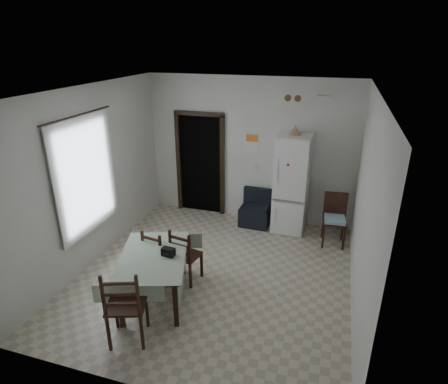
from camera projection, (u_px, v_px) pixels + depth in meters
ground at (215, 274)px, 6.06m from camera, size 4.50×4.50×0.00m
ceiling at (213, 91)px, 4.95m from camera, size 4.20×4.50×0.02m
wall_back at (250, 151)px, 7.49m from camera, size 4.20×0.02×2.90m
wall_front at (139, 279)px, 3.51m from camera, size 4.20×0.02×2.90m
wall_left at (91, 177)px, 6.07m from camera, size 0.02×4.50×2.90m
wall_right at (365, 210)px, 4.93m from camera, size 0.02×4.50×2.90m
doorway at (204, 162)px, 8.10m from camera, size 1.06×0.52×2.22m
window_recess at (80, 175)px, 5.87m from camera, size 0.10×1.20×1.60m
curtain at (86, 176)px, 5.84m from camera, size 0.02×1.45×1.85m
curtain_rod at (78, 115)px, 5.47m from camera, size 0.02×1.60×0.02m
calendar at (252, 143)px, 7.40m from camera, size 0.28×0.02×0.40m
calendar_image at (252, 138)px, 7.36m from camera, size 0.24×0.01×0.14m
light_switch at (256, 168)px, 7.57m from camera, size 0.08×0.02×0.12m
vent_left at (288, 98)px, 6.88m from camera, size 0.12×0.03×0.12m
vent_right at (298, 98)px, 6.83m from camera, size 0.12×0.03×0.12m
emergency_light at (324, 98)px, 6.67m from camera, size 0.25×0.07×0.09m
fridge at (292, 184)px, 7.15m from camera, size 0.65×0.65×1.91m
tan_cone at (295, 130)px, 6.76m from camera, size 0.23×0.23×0.17m
navy_seat at (256, 208)px, 7.56m from camera, size 0.61×0.59×0.71m
corner_chair at (335, 221)px, 6.78m from camera, size 0.45×0.45×0.96m
dining_table at (155, 277)px, 5.39m from camera, size 1.29×1.59×0.71m
black_bag at (168, 252)px, 5.24m from camera, size 0.19×0.12×0.12m
dining_chair_far_left at (159, 254)px, 5.82m from camera, size 0.43×0.43×0.87m
dining_chair_far_right at (186, 254)px, 5.77m from camera, size 0.45×0.45×0.91m
dining_chair_near_head at (126, 303)px, 4.58m from camera, size 0.59×0.59×1.08m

